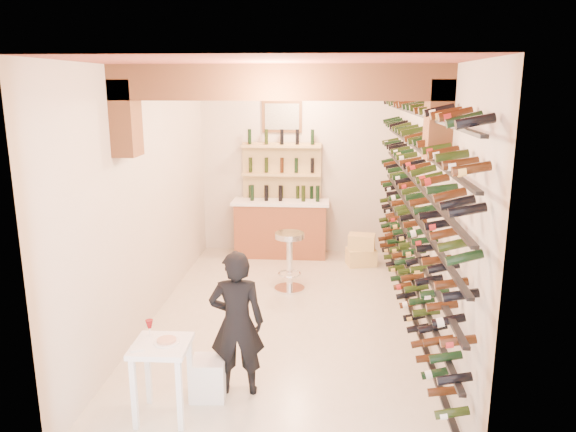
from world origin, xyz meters
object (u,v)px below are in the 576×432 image
Objects in this scene: white_stool at (209,378)px; person at (237,323)px; wine_rack at (409,204)px; chrome_barstool at (289,257)px; crate_lower at (361,257)px; tasting_table at (162,357)px; back_counter at (281,227)px.

person reaches higher than white_stool.
wine_rack is 14.26× the size of white_stool.
person is 1.67× the size of chrome_barstool.
chrome_barstool is 1.72m from crate_lower.
person is at bearing -109.74° from crate_lower.
person is at bearing 35.97° from tasting_table.
chrome_barstool is at bearing 73.07° from tasting_table.
tasting_table reaches higher than chrome_barstool.
tasting_table is 1.01× the size of chrome_barstool.
back_counter is 4.25× the size of white_stool.
white_stool is at bearing -137.46° from wine_rack.
white_stool is at bearing -101.27° from chrome_barstool.
chrome_barstool is at bearing -101.96° from person.
tasting_table reaches higher than white_stool.
tasting_table is 2.22× the size of white_stool.
tasting_table is (-2.49, -2.31, -0.95)m from wine_rack.
wine_rack is 3.53m from tasting_table.
white_stool is at bearing -93.86° from back_counter.
wine_rack is 12.00× the size of crate_lower.
person is (0.62, 0.46, 0.14)m from tasting_table.
wine_rack is 3.38m from back_counter.
back_counter is (-1.83, 2.65, -1.02)m from wine_rack.
tasting_table is at bearing -105.87° from chrome_barstool.
chrome_barstool is at bearing -80.76° from back_counter.
tasting_table is 0.78m from person.
wine_rack is at bearing -140.96° from person.
crate_lower is at bearing 100.86° from wine_rack.
crate_lower is (-0.42, 2.20, -1.41)m from wine_rack.
person is at bearing -96.42° from chrome_barstool.
person reaches higher than tasting_table.
back_counter is at bearing 99.24° from chrome_barstool.
crate_lower is (2.07, 4.51, -0.46)m from tasting_table.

